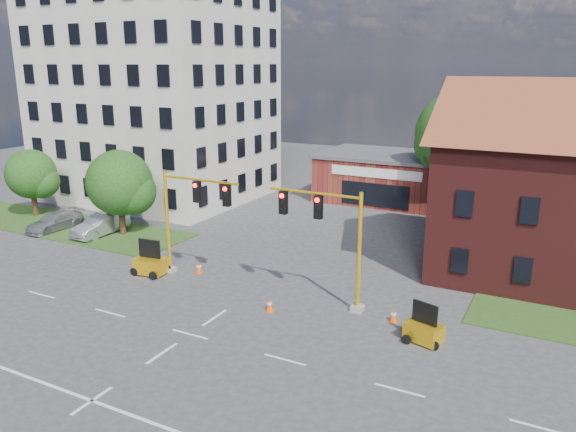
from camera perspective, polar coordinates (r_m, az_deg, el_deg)
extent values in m
plane|color=#3B3B3D|center=(27.06, -9.93, -11.76)|extent=(120.00, 120.00, 0.00)
cube|color=#2B4B1C|center=(47.01, -22.10, -0.86)|extent=(22.00, 6.00, 0.08)
cube|color=silver|center=(53.90, -13.34, 12.55)|extent=(18.00, 15.00, 20.00)
cube|color=maroon|center=(52.18, 10.28, 3.77)|extent=(12.00, 8.00, 4.00)
cube|color=#4E4F51|center=(51.81, 10.39, 6.10)|extent=(12.40, 8.40, 0.30)
cube|color=white|center=(48.17, 8.89, 4.33)|extent=(8.00, 0.10, 0.80)
cube|color=black|center=(48.56, 8.80, 2.13)|extent=(6.00, 0.10, 2.00)
cylinder|color=#321F12|center=(47.73, 16.66, 2.75)|extent=(0.44, 0.44, 4.73)
sphere|color=#1D4114|center=(47.03, 17.06, 7.87)|extent=(7.07, 7.07, 7.07)
sphere|color=#1D4114|center=(47.23, 18.72, 6.44)|extent=(4.95, 4.95, 4.95)
cylinder|color=#321F12|center=(42.71, -16.50, -0.03)|extent=(0.44, 0.44, 2.76)
sphere|color=#1D4114|center=(42.15, -16.76, 3.26)|extent=(4.74, 4.74, 4.74)
sphere|color=#1D4114|center=(41.85, -15.47, 2.39)|extent=(3.32, 3.32, 3.32)
cylinder|color=#321F12|center=(50.37, -24.36, 1.36)|extent=(0.44, 0.44, 2.52)
sphere|color=#1D4114|center=(49.92, -24.65, 3.91)|extent=(3.99, 3.99, 3.99)
sphere|color=#1D4114|center=(49.59, -23.73, 3.26)|extent=(2.79, 2.79, 2.79)
cube|color=gray|center=(34.75, -11.87, -5.34)|extent=(0.60, 0.60, 0.30)
cylinder|color=yellow|center=(33.85, -12.14, -0.66)|extent=(0.20, 0.20, 6.20)
cylinder|color=yellow|center=(31.68, -8.91, 3.63)|extent=(5.00, 0.14, 0.14)
cube|color=black|center=(31.97, -9.23, 2.44)|extent=(0.40, 0.32, 1.20)
cube|color=black|center=(30.84, -6.23, 2.08)|extent=(0.40, 0.32, 1.20)
sphere|color=#FF0C07|center=(31.75, -9.45, 3.08)|extent=(0.24, 0.24, 0.24)
cube|color=gray|center=(29.11, 7.05, -9.28)|extent=(0.60, 0.60, 0.30)
cylinder|color=yellow|center=(28.02, 7.24, -3.79)|extent=(0.20, 0.20, 6.20)
cylinder|color=yellow|center=(28.17, 2.67, 2.35)|extent=(5.00, 0.14, 0.14)
cube|color=black|center=(28.23, 3.11, 0.91)|extent=(0.40, 0.32, 1.20)
cube|color=black|center=(29.09, -0.48, 1.36)|extent=(0.40, 0.32, 1.20)
sphere|color=#FF0C07|center=(27.98, 2.97, 1.62)|extent=(0.24, 0.24, 0.24)
cube|color=yellow|center=(34.50, -13.79, -4.90)|extent=(1.94, 1.41, 0.91)
cube|color=black|center=(34.15, -13.90, -3.23)|extent=(1.42, 0.28, 1.11)
cube|color=yellow|center=(26.54, 13.62, -11.37)|extent=(1.83, 1.49, 0.80)
cube|color=black|center=(26.14, 13.75, -9.55)|extent=(1.21, 0.47, 0.97)
cube|color=#FF540D|center=(35.18, -12.07, -5.32)|extent=(0.38, 0.38, 0.04)
cone|color=#FF540D|center=(35.07, -12.10, -4.82)|extent=(0.40, 0.40, 0.70)
cylinder|color=white|center=(35.04, -12.10, -4.71)|extent=(0.27, 0.27, 0.09)
cube|color=#FF540D|center=(34.31, -9.02, -5.71)|extent=(0.38, 0.38, 0.04)
cone|color=#FF540D|center=(34.19, -9.05, -5.19)|extent=(0.40, 0.40, 0.70)
cylinder|color=white|center=(34.17, -9.05, -5.08)|extent=(0.27, 0.27, 0.09)
cube|color=#FF540D|center=(28.97, -1.88, -9.58)|extent=(0.38, 0.38, 0.04)
cone|color=#FF540D|center=(28.83, -1.89, -8.99)|extent=(0.40, 0.40, 0.70)
cylinder|color=white|center=(28.80, -1.89, -8.86)|extent=(0.27, 0.27, 0.09)
cube|color=#FF540D|center=(28.31, 10.63, -10.48)|extent=(0.38, 0.38, 0.04)
cone|color=#FF540D|center=(28.17, 10.67, -9.87)|extent=(0.40, 0.40, 0.70)
cylinder|color=white|center=(28.14, 10.67, -9.75)|extent=(0.27, 0.27, 0.09)
imported|color=white|center=(33.96, 19.76, -5.41)|extent=(5.42, 2.97, 1.44)
imported|color=#9D9FA4|center=(43.21, -18.51, -0.89)|extent=(1.62, 4.59, 1.51)
imported|color=#9D9FA4|center=(45.78, -22.61, -0.52)|extent=(2.08, 4.61, 1.31)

